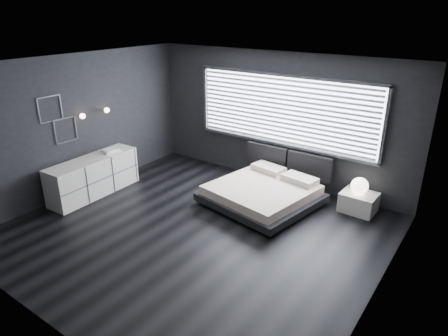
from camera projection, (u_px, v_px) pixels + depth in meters
The scene contains 12 objects.
room at pixel (193, 155), 6.40m from camera, with size 6.04×6.00×2.80m.
window at pixel (284, 111), 8.25m from camera, with size 4.14×0.09×1.52m.
headboard at pixel (288, 161), 8.49m from camera, with size 1.96×0.16×0.52m.
sconce_near at pixel (82, 116), 7.91m from camera, with size 0.18×0.11×0.11m.
sconce_far at pixel (107, 110), 8.37m from camera, with size 0.18×0.11×0.11m.
wall_art_upper at pixel (50, 109), 7.42m from camera, with size 0.01×0.48×0.48m.
wall_art_lower at pixel (66, 130), 7.78m from camera, with size 0.01×0.48×0.48m.
bed at pixel (263, 193), 7.82m from camera, with size 2.22×2.15×0.50m.
nightstand at pixel (358, 202), 7.54m from camera, with size 0.64×0.53×0.37m, color silver.
orb_lamp at pixel (360, 186), 7.39m from camera, with size 0.32×0.32×0.32m, color white.
dresser at pixel (94, 176), 8.17m from camera, with size 0.61×1.97×0.78m.
book_stack at pixel (111, 151), 8.36m from camera, with size 0.32×0.38×0.07m.
Camera 1 is at (3.89, -4.61, 3.62)m, focal length 32.00 mm.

